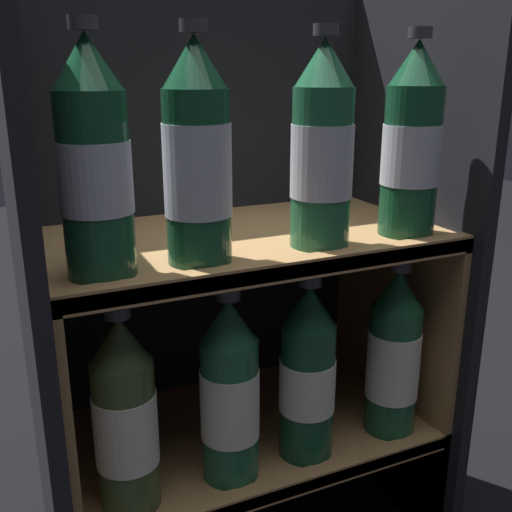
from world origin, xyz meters
The scene contains 13 objects.
fridge_back_wall centered at (0.00, 0.33, 0.44)m, with size 0.60×0.02×0.89m, color black.
fridge_side_left centered at (-0.29, 0.16, 0.44)m, with size 0.02×0.36×0.89m, color black.
fridge_side_right centered at (0.29, 0.16, 0.44)m, with size 0.02×0.36×0.89m, color black.
shelf_lower centered at (0.00, 0.15, 0.17)m, with size 0.56×0.32×0.21m.
shelf_upper centered at (0.00, 0.15, 0.38)m, with size 0.56×0.32×0.53m.
bottle_upper_front_0 centered at (-0.22, 0.06, 0.65)m, with size 0.08×0.08×0.28m.
bottle_upper_front_1 centered at (-0.10, 0.06, 0.65)m, with size 0.08×0.08×0.28m.
bottle_upper_front_2 centered at (0.07, 0.06, 0.65)m, with size 0.08×0.08×0.28m.
bottle_upper_front_3 centered at (0.21, 0.06, 0.65)m, with size 0.08×0.08×0.28m.
bottle_lower_front_0 centered at (-0.20, 0.06, 0.33)m, with size 0.08×0.08×0.28m.
bottle_lower_front_1 centered at (-0.06, 0.06, 0.33)m, with size 0.08×0.08×0.28m.
bottle_lower_front_2 centered at (0.06, 0.06, 0.33)m, with size 0.08×0.08×0.28m.
bottle_lower_front_3 centered at (0.21, 0.06, 0.33)m, with size 0.08×0.08×0.28m.
Camera 1 is at (-0.33, -0.60, 0.75)m, focal length 42.00 mm.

